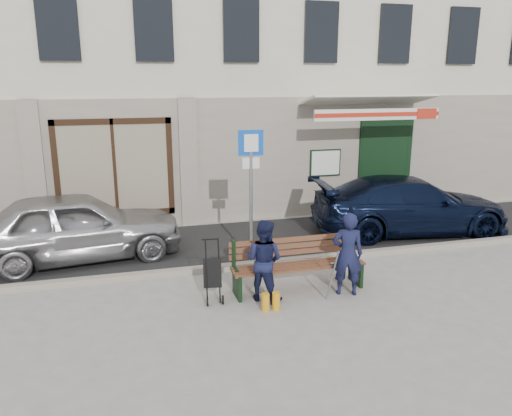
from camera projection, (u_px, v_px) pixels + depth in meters
name	position (u px, v px, depth m)	size (l,w,h in m)	color
ground	(309.00, 294.00, 8.74)	(80.00, 80.00, 0.00)	#9E9991
asphalt_lane	(261.00, 240.00, 11.63)	(60.00, 3.20, 0.01)	#282828
curb	(283.00, 262.00, 10.13)	(60.00, 0.18, 0.12)	#9E9384
building	(215.00, 35.00, 15.38)	(20.00, 8.27, 10.00)	beige
car_silver	(76.00, 226.00, 10.24)	(1.71, 4.25, 1.45)	#B1B1B5
car_navy	(410.00, 205.00, 12.11)	(1.93, 4.74, 1.38)	black
parking_sign	(251.00, 175.00, 9.89)	(0.50, 0.08, 2.70)	gray
bench	(296.00, 266.00, 8.83)	(2.40, 1.17, 0.98)	brown
man	(347.00, 254.00, 8.59)	(0.54, 0.35, 1.47)	#141839
woman	(264.00, 260.00, 8.40)	(0.68, 0.53, 1.41)	#151A3C
stroller	(212.00, 274.00, 8.41)	(0.34, 0.46, 1.06)	black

